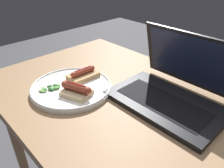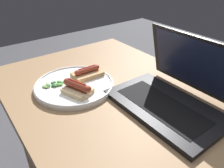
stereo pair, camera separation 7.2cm
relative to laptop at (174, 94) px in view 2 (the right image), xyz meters
The scene contains 6 objects.
desk 0.20m from the laptop, 136.82° to the right, with size 1.08×0.69×0.76m.
laptop is the anchor object (origin of this frame).
plate 0.36m from the laptop, 144.40° to the right, with size 0.30×0.30×0.02m.
sausage_toast_left 0.32m from the laptop, 135.54° to the right, with size 0.11×0.10×0.05m.
sausage_toast_middle 0.34m from the laptop, 156.53° to the right, with size 0.07×0.12×0.04m.
salad_pile 0.43m from the laptop, 140.21° to the right, with size 0.06×0.09×0.01m.
Camera 2 is at (0.47, -0.41, 1.20)m, focal length 35.00 mm.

